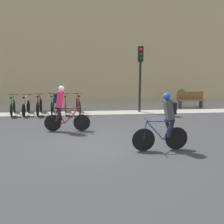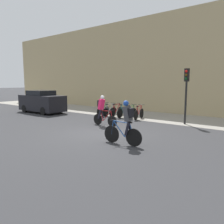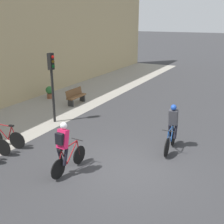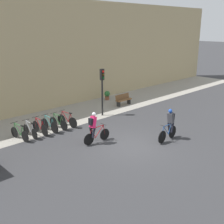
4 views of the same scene
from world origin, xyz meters
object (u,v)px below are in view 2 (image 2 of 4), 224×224
traffic_light_pole (186,86)px  parked_car (42,102)px  parked_bike_2 (116,111)px  parked_bike_3 (124,112)px  cyclist_grey (126,122)px  parked_bike_5 (139,113)px  parked_bike_4 (131,113)px  parked_bike_0 (103,110)px  cyclist_pink (102,110)px  parked_bike_1 (110,111)px

traffic_light_pole → parked_car: size_ratio=0.77×
parked_bike_2 → parked_bike_3: size_ratio=0.99×
cyclist_grey → parked_car: size_ratio=0.42×
parked_bike_2 → parked_bike_5: size_ratio=0.98×
parked_bike_2 → parked_bike_4: 1.29m
parked_bike_4 → parked_bike_5: size_ratio=0.97×
cyclist_grey → parked_bike_0: 8.39m
cyclist_grey → parked_bike_4: (-3.50, 5.76, -0.55)m
parked_bike_3 → parked_bike_5: parked_bike_3 is taller
parked_bike_0 → traffic_light_pole: size_ratio=0.50×
parked_bike_0 → parked_car: size_ratio=0.39×
parked_bike_3 → parked_bike_0: bearing=-180.0°
cyclist_grey → parked_bike_2: size_ratio=1.07×
cyclist_pink → parked_car: (-7.64, 1.18, -0.05)m
parked_bike_1 → parked_car: size_ratio=0.38×
parked_bike_2 → parked_bike_5: bearing=-0.0°
cyclist_pink → parked_bike_4: 3.31m
parked_bike_3 → parked_bike_4: bearing=-0.1°
parked_bike_3 → parked_bike_5: (1.29, -0.00, -0.00)m
cyclist_grey → parked_bike_2: bearing=129.7°
cyclist_pink → cyclist_grey: 4.19m
parked_bike_2 → parked_bike_4: size_ratio=1.01×
parked_bike_4 → parked_bike_5: parked_bike_5 is taller
parked_bike_1 → parked_car: 5.98m
cyclist_pink → parked_car: parked_car is taller
parked_bike_0 → parked_bike_1: parked_bike_0 is taller
cyclist_pink → parked_bike_5: 3.35m
parked_bike_2 → parked_bike_3: 0.64m
parked_bike_1 → traffic_light_pole: 6.03m
cyclist_pink → parked_bike_0: bearing=129.6°
parked_bike_4 → parked_bike_2: bearing=180.0°
parked_bike_0 → cyclist_grey: bearing=-43.5°
parked_bike_2 → traffic_light_pole: traffic_light_pole is taller
parked_bike_5 → parked_car: 8.43m
parked_bike_1 → parked_bike_5: 2.57m
parked_bike_2 → parked_bike_5: same height
cyclist_pink → parked_car: size_ratio=0.41×
parked_car → parked_bike_4: bearing=15.5°
cyclist_grey → traffic_light_pole: size_ratio=0.54×
cyclist_grey → parked_bike_4: bearing=121.2°
parked_bike_0 → parked_car: bearing=-157.1°
parked_bike_5 → cyclist_grey: bearing=-63.7°
cyclist_grey → parked_bike_5: cyclist_grey is taller
parked_bike_0 → parked_bike_1: size_ratio=1.02×
cyclist_grey → parked_bike_0: (-6.07, 5.76, -0.56)m
parked_bike_0 → parked_bike_3: 1.93m
parked_bike_0 → parked_bike_5: 3.22m
parked_bike_2 → parked_bike_3: bearing=0.0°
parked_bike_2 → parked_car: bearing=-161.4°
parked_bike_1 → parked_bike_3: 1.29m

